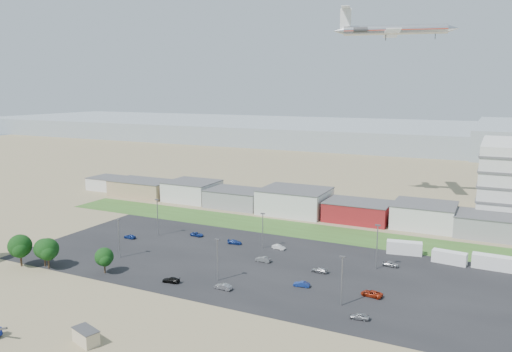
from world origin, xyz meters
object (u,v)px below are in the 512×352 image
Objects in this scene: parked_car_8 at (391,264)px; parked_car_1 at (302,284)px; parked_car_3 at (171,280)px; parked_car_13 at (223,287)px; parked_car_9 at (197,234)px; parked_car_11 at (279,247)px; box_trailer_a at (404,248)px; parked_car_5 at (130,236)px; parked_car_7 at (263,259)px; parked_car_12 at (319,270)px; airliner at (395,30)px; portable_shed at (86,336)px; parked_car_6 at (235,242)px; parked_car_2 at (360,316)px; parked_car_0 at (372,294)px.

parked_car_1 is at bearing 147.99° from parked_car_8.
parked_car_3 is 12.20m from parked_car_13.
parked_car_11 is at bearing -87.97° from parked_car_9.
box_trailer_a is 2.45× the size of parked_car_5.
parked_car_7 is 14.66m from parked_car_12.
airliner is 11.71× the size of parked_car_11.
portable_shed reaches higher than parked_car_7.
parked_car_6 is at bearing -125.70° from airliner.
parked_car_8 is 41.18m from parked_car_13.
parked_car_2 is at bearing -176.07° from parked_car_8.
portable_shed reaches higher than parked_car_1.
parked_car_2 is at bearing 38.89° from parked_car_12.
parked_car_6 is 1.01× the size of parked_car_7.
parked_car_3 is (-40.96, -11.79, -0.03)m from parked_car_0.
portable_shed is 59.81m from parked_car_11.
parked_car_8 is at bearing 137.61° from parked_car_1.
parked_car_5 is at bearing -173.28° from box_trailer_a.
parked_car_9 is (-26.17, 11.02, -0.10)m from parked_car_7.
parked_car_5 is at bearing -108.53° from parked_car_1.
parked_car_6 is at bearing 108.05° from parked_car_5.
parked_car_1 is at bearing -77.19° from parked_car_0.
parked_car_12 is (15.06, -11.30, -0.03)m from parked_car_11.
box_trailer_a is at bearing -82.08° from parked_car_6.
parked_car_7 reaches higher than parked_car_13.
parked_car_13 reaches higher than parked_car_9.
parked_car_8 is (70.52, 9.46, 0.03)m from parked_car_5.
portable_shed is 44.82m from parked_car_1.
airliner is 95.22m from parked_car_6.
portable_shed is 0.58× the size of box_trailer_a.
parked_car_7 is at bearing -90.98° from parked_car_12.
airliner is 91.59m from parked_car_11.
parked_car_6 is at bearing -94.07° from parked_car_9.
parked_car_7 is at bearing -114.30° from airliner.
parked_car_1 is at bearing -130.33° from parked_car_2.
parked_car_3 is 51.40m from parked_car_8.
parked_car_0 is 1.17× the size of parked_car_13.
parked_car_2 is (14.99, -9.66, 0.03)m from parked_car_1.
parked_car_13 is at bearing -163.57° from parked_car_6.
portable_shed is 28.04m from parked_car_3.
parked_car_12 is at bearing -133.76° from box_trailer_a.
parked_car_6 is at bearing -124.50° from parked_car_7.
airliner is 11.24× the size of parked_car_13.
portable_shed is 1.14× the size of parked_car_0.
parked_car_7 is (-29.82, -21.17, -0.99)m from box_trailer_a.
airliner reaches higher than parked_car_12.
parked_car_8 is 54.79m from parked_car_9.
parked_car_8 is at bearing -96.30° from parked_car_6.
parked_car_7 is at bearing -132.30° from parked_car_2.
airliner is at bearing -4.43° from parked_car_11.
airliner is at bearing -163.42° from parked_car_0.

